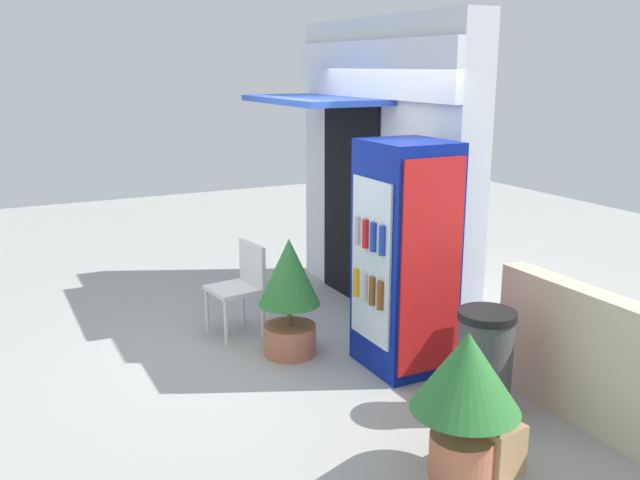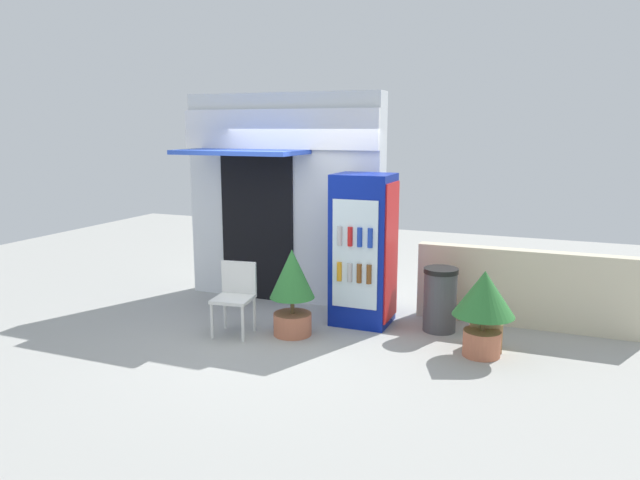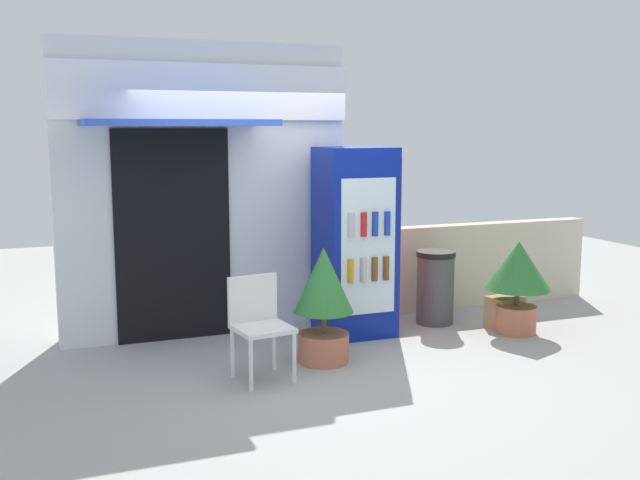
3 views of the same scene
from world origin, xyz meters
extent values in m
plane|color=#A3A39E|center=(0.00, 0.00, 0.00)|extent=(16.00, 16.00, 0.00)
cube|color=silver|center=(-0.50, 1.42, 1.50)|extent=(2.97, 0.34, 3.00)
cube|color=white|center=(-0.50, 1.21, 2.49)|extent=(2.97, 0.08, 0.55)
cube|color=blue|center=(-0.85, 0.80, 2.19)|extent=(1.73, 0.91, 0.06)
cube|color=black|center=(-0.85, 1.24, 1.07)|extent=(1.15, 0.03, 2.14)
cube|color=navy|center=(0.93, 0.77, 0.97)|extent=(0.73, 0.64, 1.95)
cube|color=silver|center=(0.93, 0.44, 0.97)|extent=(0.58, 0.02, 1.36)
cube|color=red|center=(1.31, 0.77, 0.97)|extent=(0.02, 0.57, 1.75)
cylinder|color=orange|center=(0.73, 0.42, 0.75)|extent=(0.06, 0.06, 0.24)
cylinder|color=#B2B2B7|center=(0.87, 0.42, 0.75)|extent=(0.06, 0.06, 0.24)
cylinder|color=brown|center=(1.00, 0.42, 0.75)|extent=(0.06, 0.06, 0.24)
cylinder|color=brown|center=(1.12, 0.42, 0.75)|extent=(0.06, 0.06, 0.24)
cylinder|color=#B2B2B7|center=(0.74, 0.42, 1.20)|extent=(0.06, 0.06, 0.24)
cylinder|color=red|center=(0.87, 0.42, 1.20)|extent=(0.06, 0.06, 0.24)
cylinder|color=#1938A5|center=(1.00, 0.42, 1.20)|extent=(0.06, 0.06, 0.24)
cylinder|color=#1938A5|center=(1.13, 0.42, 1.20)|extent=(0.06, 0.06, 0.24)
cylinder|color=silver|center=(-0.56, -0.50, 0.22)|extent=(0.04, 0.04, 0.44)
cylinder|color=silver|center=(-0.16, -0.45, 0.22)|extent=(0.04, 0.04, 0.44)
cylinder|color=silver|center=(-0.61, -0.11, 0.22)|extent=(0.04, 0.04, 0.44)
cylinder|color=silver|center=(-0.22, -0.06, 0.22)|extent=(0.04, 0.04, 0.44)
cube|color=silver|center=(-0.39, -0.28, 0.46)|extent=(0.51, 0.51, 0.04)
cube|color=silver|center=(-0.41, -0.08, 0.68)|extent=(0.45, 0.10, 0.41)
cylinder|color=#BC6B4C|center=(0.28, 0.00, 0.14)|extent=(0.47, 0.47, 0.27)
cylinder|color=brown|center=(0.28, 0.00, 0.37)|extent=(0.05, 0.05, 0.20)
cone|color=#2D7533|center=(0.28, 0.00, 0.77)|extent=(0.55, 0.55, 0.60)
cylinder|color=#BC6B4C|center=(2.53, 0.17, 0.15)|extent=(0.42, 0.42, 0.29)
cylinder|color=brown|center=(2.53, 0.17, 0.38)|extent=(0.05, 0.05, 0.18)
cone|color=#2D7533|center=(2.53, 0.17, 0.72)|extent=(0.68, 0.68, 0.50)
cylinder|color=#47474C|center=(1.93, 0.83, 0.37)|extent=(0.41, 0.41, 0.75)
cylinder|color=black|center=(1.93, 0.83, 0.78)|extent=(0.43, 0.43, 0.06)
cube|color=tan|center=(2.54, 0.39, 0.17)|extent=(0.40, 0.33, 0.34)
camera|label=1|loc=(5.59, -2.38, 2.53)|focal=38.82mm
camera|label=2|loc=(3.22, -6.34, 2.51)|focal=33.25mm
camera|label=3|loc=(-2.16, -6.15, 2.16)|focal=41.68mm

